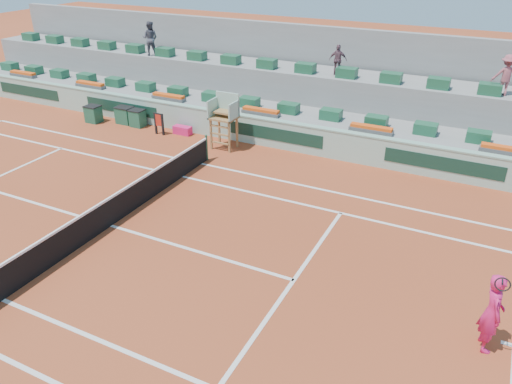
# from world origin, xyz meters

# --- Properties ---
(ground) EXTENTS (90.00, 90.00, 0.00)m
(ground) POSITION_xyz_m (0.00, 0.00, 0.00)
(ground) COLOR maroon
(ground) RESTS_ON ground
(seating_tier_lower) EXTENTS (36.00, 4.00, 1.20)m
(seating_tier_lower) POSITION_xyz_m (0.00, 10.70, 0.60)
(seating_tier_lower) COLOR gray
(seating_tier_lower) RESTS_ON ground
(seating_tier_upper) EXTENTS (36.00, 2.40, 2.60)m
(seating_tier_upper) POSITION_xyz_m (0.00, 12.30, 1.30)
(seating_tier_upper) COLOR gray
(seating_tier_upper) RESTS_ON ground
(stadium_back_wall) EXTENTS (36.00, 0.40, 4.40)m
(stadium_back_wall) POSITION_xyz_m (0.00, 13.90, 2.20)
(stadium_back_wall) COLOR gray
(stadium_back_wall) RESTS_ON ground
(player_bag) EXTENTS (0.87, 0.39, 0.39)m
(player_bag) POSITION_xyz_m (-2.61, 8.00, 0.19)
(player_bag) COLOR #D91C64
(player_bag) RESTS_ON ground
(spectator_left) EXTENTS (1.00, 0.87, 1.76)m
(spectator_left) POSITION_xyz_m (-6.78, 11.54, 3.48)
(spectator_left) COLOR #454751
(spectator_left) RESTS_ON seating_tier_upper
(spectator_mid) EXTENTS (0.85, 0.49, 1.37)m
(spectator_mid) POSITION_xyz_m (3.46, 11.96, 3.29)
(spectator_mid) COLOR #6A4754
(spectator_mid) RESTS_ON seating_tier_upper
(spectator_right) EXTENTS (1.16, 0.83, 1.62)m
(spectator_right) POSITION_xyz_m (10.46, 11.82, 3.41)
(spectator_right) COLOR #9B4D57
(spectator_right) RESTS_ON seating_tier_upper
(court_lines) EXTENTS (23.89, 11.09, 0.01)m
(court_lines) POSITION_xyz_m (0.00, 0.00, 0.01)
(court_lines) COLOR silver
(court_lines) RESTS_ON ground
(tennis_net) EXTENTS (0.10, 11.97, 1.10)m
(tennis_net) POSITION_xyz_m (0.00, 0.00, 0.53)
(tennis_net) COLOR black
(tennis_net) RESTS_ON ground
(advertising_hoarding) EXTENTS (36.00, 0.34, 1.26)m
(advertising_hoarding) POSITION_xyz_m (0.02, 8.50, 0.63)
(advertising_hoarding) COLOR #96BDAA
(advertising_hoarding) RESTS_ON ground
(umpire_chair) EXTENTS (1.10, 0.90, 2.40)m
(umpire_chair) POSITION_xyz_m (0.00, 7.50, 1.54)
(umpire_chair) COLOR olive
(umpire_chair) RESTS_ON ground
(seat_row_lower) EXTENTS (32.90, 0.60, 0.44)m
(seat_row_lower) POSITION_xyz_m (0.00, 9.80, 1.42)
(seat_row_lower) COLOR #1B5335
(seat_row_lower) RESTS_ON seating_tier_lower
(seat_row_upper) EXTENTS (32.90, 0.60, 0.44)m
(seat_row_upper) POSITION_xyz_m (0.00, 11.70, 2.82)
(seat_row_upper) COLOR #1B5335
(seat_row_upper) RESTS_ON seating_tier_upper
(flower_planters) EXTENTS (26.80, 0.36, 0.28)m
(flower_planters) POSITION_xyz_m (-1.50, 9.00, 1.33)
(flower_planters) COLOR #525252
(flower_planters) RESTS_ON seating_tier_lower
(drink_cooler_a) EXTENTS (0.70, 0.60, 0.84)m
(drink_cooler_a) POSITION_xyz_m (-5.18, 7.93, 0.42)
(drink_cooler_a) COLOR #1A5038
(drink_cooler_a) RESTS_ON ground
(drink_cooler_b) EXTENTS (0.84, 0.73, 0.84)m
(drink_cooler_b) POSITION_xyz_m (-6.02, 8.05, 0.42)
(drink_cooler_b) COLOR #1A5038
(drink_cooler_b) RESTS_ON ground
(drink_cooler_c) EXTENTS (0.73, 0.63, 0.84)m
(drink_cooler_c) POSITION_xyz_m (-7.55, 7.45, 0.42)
(drink_cooler_c) COLOR #1A5038
(drink_cooler_c) RESTS_ON ground
(towel_rack) EXTENTS (0.51, 0.09, 1.03)m
(towel_rack) POSITION_xyz_m (-3.56, 7.50, 0.60)
(towel_rack) COLOR black
(towel_rack) RESTS_ON ground
(tennis_player) EXTENTS (0.66, 0.97, 2.28)m
(tennis_player) POSITION_xyz_m (11.22, -0.32, 1.00)
(tennis_player) COLOR #D91C64
(tennis_player) RESTS_ON ground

